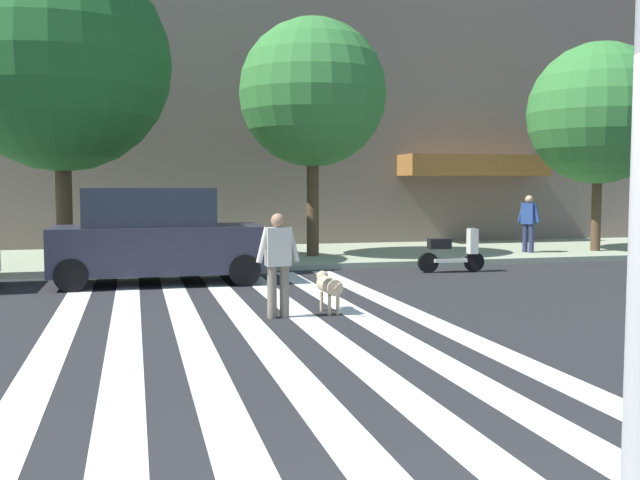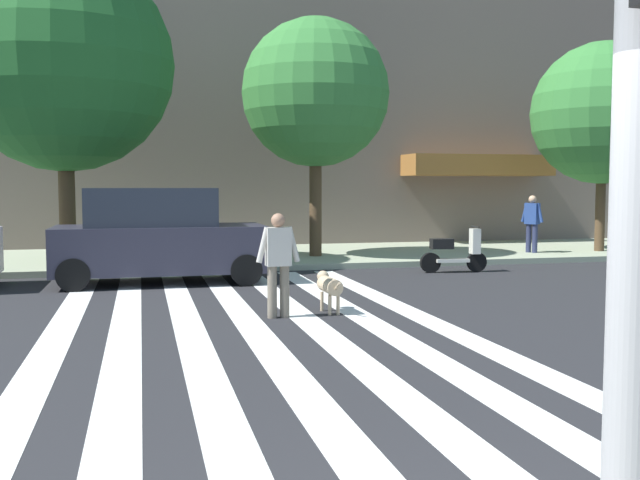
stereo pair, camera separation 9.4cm
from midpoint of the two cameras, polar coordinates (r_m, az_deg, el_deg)
ground_plane at (r=10.28m, az=-4.56°, el=-7.32°), size 160.00×160.00×0.00m
sidewalk_far at (r=20.33m, az=-9.51°, el=-1.39°), size 80.00×6.00×0.15m
crosswalk_stripes at (r=10.26m, az=-5.19°, el=-7.32°), size 5.85×13.87×0.01m
parked_car_behind_first at (r=15.68m, az=-12.96°, el=0.23°), size 4.35×1.97×2.02m
parked_scooter at (r=17.57m, az=10.15°, el=-0.96°), size 1.63×0.50×1.11m
street_tree_nearest at (r=18.66m, az=-19.90°, el=13.01°), size 5.19×5.19×7.43m
street_tree_middle at (r=19.90m, az=-0.72°, el=11.47°), size 3.99×3.99×6.41m
street_tree_further at (r=22.91m, az=20.99°, el=9.26°), size 4.12×4.12×6.08m
pedestrian_dog_walker at (r=11.31m, az=-3.56°, el=-1.50°), size 0.71×0.26×1.64m
dog_on_leash at (r=11.82m, az=0.45°, el=-3.60°), size 0.29×1.03×0.65m
pedestrian_bystander at (r=21.64m, az=15.98°, el=1.50°), size 0.42×0.66×1.64m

